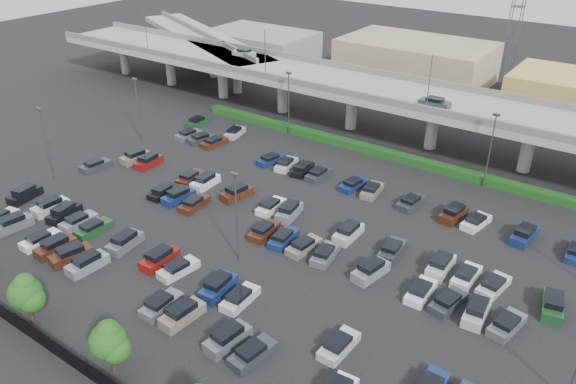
% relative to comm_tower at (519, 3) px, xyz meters
% --- Properties ---
extents(ground, '(280.00, 280.00, 0.00)m').
position_rel_comm_tower_xyz_m(ground, '(-4.00, -74.00, -15.61)').
color(ground, black).
extents(overpass, '(150.00, 13.00, 15.80)m').
position_rel_comm_tower_xyz_m(overpass, '(-4.18, -41.99, -8.64)').
color(overpass, gray).
rests_on(overpass, ground).
extents(on_ramp, '(50.93, 30.13, 8.80)m').
position_rel_comm_tower_xyz_m(on_ramp, '(-56.10, -30.95, -8.76)').
color(on_ramp, gray).
rests_on(on_ramp, ground).
extents(hedge, '(66.00, 1.60, 1.10)m').
position_rel_comm_tower_xyz_m(hedge, '(-4.00, -49.00, -15.06)').
color(hedge, '#113C13').
rests_on(hedge, ground).
extents(fence, '(70.00, 0.10, 2.00)m').
position_rel_comm_tower_xyz_m(fence, '(-4.05, -102.00, -14.71)').
color(fence, black).
rests_on(fence, ground).
extents(tree_row, '(65.07, 3.66, 5.94)m').
position_rel_comm_tower_xyz_m(tree_row, '(-3.30, -100.53, -12.09)').
color(tree_row, '#332316').
rests_on(tree_row, ground).
extents(parked_cars, '(63.09, 41.69, 1.67)m').
position_rel_comm_tower_xyz_m(parked_cars, '(-4.61, -77.68, -14.98)').
color(parked_cars, '#BDBDBF').
rests_on(parked_cars, ground).
extents(light_poles, '(66.90, 48.38, 10.30)m').
position_rel_comm_tower_xyz_m(light_poles, '(-8.12, -72.00, -9.37)').
color(light_poles, '#47474B').
rests_on(light_poles, ground).
extents(distant_buildings, '(138.00, 24.00, 9.00)m').
position_rel_comm_tower_xyz_m(distant_buildings, '(8.38, -12.19, -11.87)').
color(distant_buildings, gray).
rests_on(distant_buildings, ground).
extents(comm_tower, '(2.40, 2.40, 30.00)m').
position_rel_comm_tower_xyz_m(comm_tower, '(0.00, 0.00, 0.00)').
color(comm_tower, '#47474B').
rests_on(comm_tower, ground).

